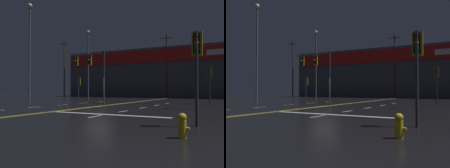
% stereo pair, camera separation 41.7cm
% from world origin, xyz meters
% --- Properties ---
extents(ground_plane, '(200.00, 200.00, 0.00)m').
position_xyz_m(ground_plane, '(0.00, 0.00, 0.00)').
color(ground_plane, black).
extents(road_markings, '(12.09, 60.00, 0.01)m').
position_xyz_m(road_markings, '(0.66, -0.97, 0.00)').
color(road_markings, gold).
rests_on(road_markings, ground).
extents(traffic_signal_median, '(3.97, 0.36, 5.05)m').
position_xyz_m(traffic_signal_median, '(-1.71, 0.99, 3.83)').
color(traffic_signal_median, '#38383D').
rests_on(traffic_signal_median, ground).
extents(traffic_signal_corner_northwest, '(0.42, 0.36, 3.08)m').
position_xyz_m(traffic_signal_corner_northwest, '(-8.82, 9.35, 2.26)').
color(traffic_signal_corner_northwest, '#38383D').
rests_on(traffic_signal_corner_northwest, ground).
extents(traffic_signal_corner_northeast, '(0.42, 0.36, 3.74)m').
position_xyz_m(traffic_signal_corner_northeast, '(8.18, 8.30, 2.75)').
color(traffic_signal_corner_northeast, '#38383D').
rests_on(traffic_signal_corner_northeast, ground).
extents(traffic_signal_corner_southeast, '(0.42, 0.36, 3.81)m').
position_xyz_m(traffic_signal_corner_southeast, '(9.61, -8.44, 2.80)').
color(traffic_signal_corner_southeast, '#38383D').
rests_on(traffic_signal_corner_southeast, ground).
extents(streetlight_near_right, '(0.56, 0.56, 10.85)m').
position_xyz_m(streetlight_near_right, '(-10.45, 14.13, 6.79)').
color(streetlight_near_right, '#59595E').
rests_on(streetlight_near_right, ground).
extents(streetlight_median_approach, '(0.56, 0.56, 11.98)m').
position_xyz_m(streetlight_median_approach, '(-11.73, 3.18, 7.40)').
color(streetlight_median_approach, '#59595E').
rests_on(streetlight_median_approach, ground).
extents(fire_hydrant, '(0.35, 0.26, 0.76)m').
position_xyz_m(fire_hydrant, '(9.60, -11.11, 0.40)').
color(fire_hydrant, gold).
rests_on(fire_hydrant, ground).
extents(building_backdrop, '(43.09, 10.23, 9.05)m').
position_xyz_m(building_backdrop, '(0.00, 29.06, 4.54)').
color(building_backdrop, '#4C4C51').
rests_on(building_backdrop, ground).
extents(utility_pole_row, '(47.58, 0.26, 12.04)m').
position_xyz_m(utility_pole_row, '(-1.61, 24.07, 5.82)').
color(utility_pole_row, '#4C3828').
rests_on(utility_pole_row, ground).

